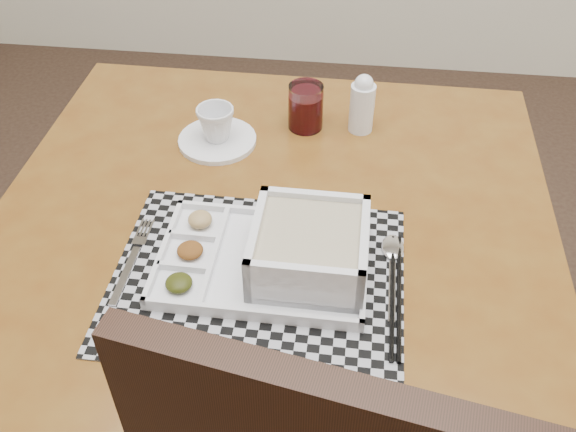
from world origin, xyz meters
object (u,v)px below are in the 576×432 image
Objects in this scene: dining_table at (271,251)px; creamer_bottle at (362,104)px; cup at (216,124)px; serving_tray at (294,254)px; juice_glass at (306,109)px.

dining_table is 0.34m from creamer_bottle.
cup reaches higher than dining_table.
serving_tray is 4.51× the size of cup.
dining_table is 10.46× the size of juice_glass.
cup is 0.28m from creamer_bottle.
juice_glass is at bearing 83.92° from dining_table.
serving_tray is at bearing -60.69° from cup.
juice_glass is at bearing 23.48° from cup.
creamer_bottle is at bearing 2.05° from juice_glass.
cup is at bearing -164.07° from creamer_bottle.
juice_glass reaches higher than cup.
juice_glass is (-0.02, 0.39, 0.01)m from serving_tray.
creamer_bottle reaches higher than cup.
dining_table is 0.16m from serving_tray.
dining_table is 7.94× the size of creamer_bottle.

